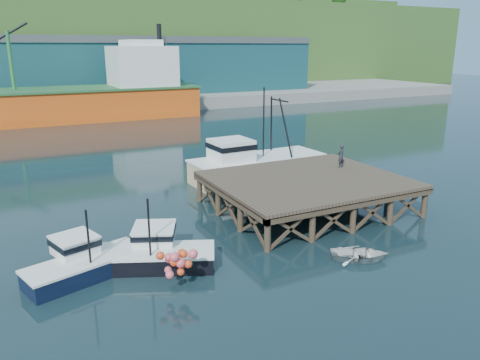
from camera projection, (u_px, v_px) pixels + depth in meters
ground at (232, 222)px, 28.81m from camera, size 300.00×300.00×0.00m
wharf at (309, 181)px, 30.51m from camera, size 12.00×10.00×2.62m
far_quay at (71, 98)px, 88.59m from camera, size 160.00×40.00×2.00m
warehouse_mid at (72, 69)px, 82.78m from camera, size 28.00×16.00×9.00m
warehouse_right at (225, 66)px, 95.81m from camera, size 30.00×16.00×9.00m
cargo_ship at (28, 99)px, 65.40m from camera, size 55.50×10.00×13.75m
hillside at (49, 44)px, 111.57m from camera, size 220.00×50.00×22.00m
boat_navy at (83, 261)px, 21.95m from camera, size 5.89×3.89×3.47m
boat_black at (153, 252)px, 23.02m from camera, size 6.41×5.34×3.73m
trawler at (255, 162)px, 37.57m from camera, size 11.19×4.49×7.37m
dinghy at (359, 254)px, 23.66m from camera, size 3.54×3.23×0.60m
dockworker at (341, 156)px, 33.09m from camera, size 0.68×0.54×1.65m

